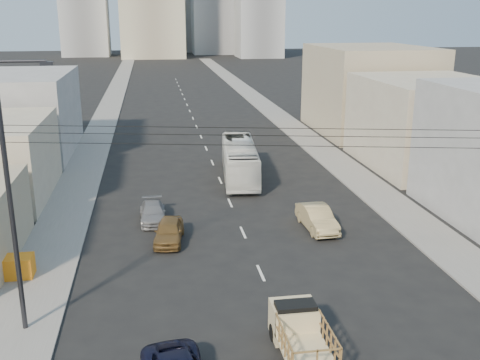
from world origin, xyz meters
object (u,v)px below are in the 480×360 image
object	(u,v)px
flatbed_pickup	(300,331)
sedan_grey	(153,213)
sedan_tan	(317,218)
crate_stack	(16,267)
streetlamp_left	(12,193)
sedan_brown	(169,231)
city_bus	(240,160)

from	to	relation	value
flatbed_pickup	sedan_grey	distance (m)	17.79
flatbed_pickup	sedan_tan	size ratio (longest dim) A/B	0.95
crate_stack	streetlamp_left	bearing A→B (deg)	-73.41
sedan_brown	streetlamp_left	distance (m)	12.70
city_bus	streetlamp_left	size ratio (longest dim) A/B	0.95
sedan_brown	sedan_tan	xyz separation A→B (m)	(9.66, 0.67, 0.07)
sedan_brown	sedan_grey	xyz separation A→B (m)	(-0.96, 3.85, -0.10)
sedan_tan	sedan_grey	size ratio (longest dim) A/B	1.12
sedan_brown	sedan_grey	world-z (taller)	sedan_brown
flatbed_pickup	sedan_tan	world-z (taller)	flatbed_pickup
sedan_brown	crate_stack	xyz separation A→B (m)	(-8.24, -3.80, -0.01)
flatbed_pickup	sedan_brown	distance (m)	13.85
flatbed_pickup	crate_stack	world-z (taller)	flatbed_pickup
sedan_grey	sedan_brown	bearing A→B (deg)	-76.99
crate_stack	sedan_grey	bearing A→B (deg)	46.42
city_bus	sedan_grey	distance (m)	12.15
flatbed_pickup	sedan_brown	xyz separation A→B (m)	(-4.89, 12.95, -0.40)
sedan_brown	sedan_tan	world-z (taller)	sedan_tan
flatbed_pickup	crate_stack	xyz separation A→B (m)	(-13.13, 9.15, -0.40)
streetlamp_left	crate_stack	size ratio (longest dim) A/B	6.67
crate_stack	sedan_brown	bearing A→B (deg)	24.77
streetlamp_left	sedan_tan	bearing A→B (deg)	31.19
sedan_tan	streetlamp_left	xyz separation A→B (m)	(-16.29, -9.86, 5.67)
sedan_brown	streetlamp_left	bearing A→B (deg)	-118.02
streetlamp_left	crate_stack	bearing A→B (deg)	106.59
sedan_brown	city_bus	bearing A→B (deg)	71.73
flatbed_pickup	crate_stack	distance (m)	16.01
flatbed_pickup	sedan_grey	size ratio (longest dim) A/B	1.06
sedan_brown	sedan_grey	distance (m)	3.97
sedan_brown	crate_stack	distance (m)	9.07
sedan_tan	streetlamp_left	bearing A→B (deg)	-151.67
flatbed_pickup	city_bus	size ratio (longest dim) A/B	0.39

